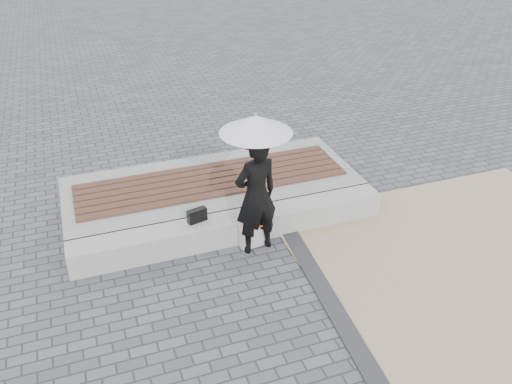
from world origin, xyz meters
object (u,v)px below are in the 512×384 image
seating_ledge (233,227)px  handbag (197,215)px  parasol (256,124)px  canvas_tote (252,235)px  woman (256,196)px

seating_ledge → handbag: (-0.55, 0.06, 0.31)m
seating_ledge → parasol: (0.25, -0.37, 1.86)m
parasol → canvas_tote: (-0.03, 0.08, -1.86)m
parasol → handbag: (-0.80, 0.43, -1.56)m
woman → canvas_tote: woman is taller
seating_ledge → canvas_tote: (0.21, -0.29, 0.00)m
parasol → handbag: size_ratio=4.27×
parasol → canvas_tote: size_ratio=3.19×
woman → parasol: parasol is taller
seating_ledge → canvas_tote: canvas_tote is taller
seating_ledge → parasol: size_ratio=3.87×
parasol → handbag: bearing=151.6°
canvas_tote → parasol: bearing=-76.1°
woman → handbag: bearing=-39.5°
seating_ledge → canvas_tote: 0.36m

